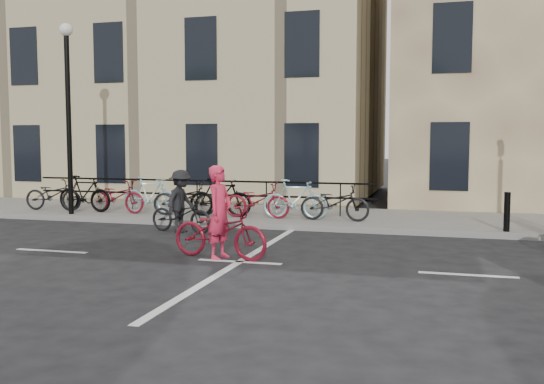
# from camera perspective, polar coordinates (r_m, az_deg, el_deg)

# --- Properties ---
(ground) EXTENTS (120.00, 120.00, 0.00)m
(ground) POSITION_cam_1_polar(r_m,az_deg,el_deg) (11.21, -3.08, -6.60)
(ground) COLOR black
(ground) RESTS_ON ground
(sidewalk) EXTENTS (46.00, 4.00, 0.15)m
(sidewalk) POSITION_cam_1_polar(r_m,az_deg,el_deg) (18.18, -8.96, -1.94)
(sidewalk) COLOR slate
(sidewalk) RESTS_ON ground
(building_west) EXTENTS (20.00, 10.00, 10.00)m
(building_west) POSITION_cam_1_polar(r_m,az_deg,el_deg) (26.70, -12.68, 11.11)
(building_west) COLOR tan
(building_west) RESTS_ON sidewalk
(lamp_post) EXTENTS (0.36, 0.36, 5.28)m
(lamp_post) POSITION_cam_1_polar(r_m,az_deg,el_deg) (17.92, -18.66, 8.69)
(lamp_post) COLOR black
(lamp_post) RESTS_ON sidewalk
(bollard_east) EXTENTS (0.14, 0.14, 0.90)m
(bollard_east) POSITION_cam_1_polar(r_m,az_deg,el_deg) (14.81, 21.24, -1.75)
(bollard_east) COLOR black
(bollard_east) RESTS_ON sidewalk
(parked_bikes) EXTENTS (10.40, 1.23, 1.05)m
(parked_bikes) POSITION_cam_1_polar(r_m,az_deg,el_deg) (16.96, -8.18, -0.50)
(parked_bikes) COLOR black
(parked_bikes) RESTS_ON sidewalk
(cyclist_pink) EXTENTS (2.07, 1.02, 1.76)m
(cyclist_pink) POSITION_cam_1_polar(r_m,az_deg,el_deg) (11.47, -4.93, -3.25)
(cyclist_pink) COLOR maroon
(cyclist_pink) RESTS_ON ground
(cyclist_dark) EXTENTS (1.79, 1.07, 1.52)m
(cyclist_dark) POSITION_cam_1_polar(r_m,az_deg,el_deg) (14.78, -8.55, -1.49)
(cyclist_dark) COLOR black
(cyclist_dark) RESTS_ON ground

